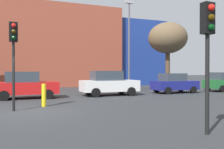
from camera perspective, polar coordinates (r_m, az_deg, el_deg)
ground_plane at (r=11.71m, az=-18.57°, el=-8.27°), size 200.00×200.00×0.00m
building_backdrop at (r=34.80m, az=-18.73°, el=5.55°), size 36.13×11.89×11.88m
parked_car_2 at (r=17.68m, az=-19.36°, el=-2.33°), size 4.19×2.06×1.82m
parked_car_3 at (r=18.88m, az=-0.79°, el=-2.02°), size 4.32×2.12×1.87m
parked_car_4 at (r=21.70m, az=14.09°, el=-1.96°), size 3.87×1.90×1.68m
traffic_light_near_right at (r=7.68m, az=21.21°, el=7.94°), size 0.37×0.37×3.79m
traffic_light_island at (r=12.28m, az=-21.71°, el=6.16°), size 0.39×0.38×4.08m
bare_tree_2 at (r=27.07m, az=12.69°, el=8.10°), size 4.09×4.09×7.02m
bollard_yellow_0 at (r=13.39m, az=-15.43°, el=-4.60°), size 0.24×0.24×1.18m
street_lamp at (r=22.79m, az=3.95°, el=7.79°), size 0.80×0.24×8.23m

